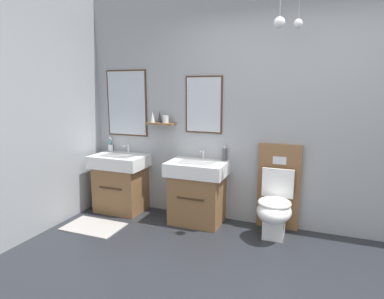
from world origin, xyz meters
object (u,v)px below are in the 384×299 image
at_px(toilet, 276,202).
at_px(toothbrush_cup, 111,147).
at_px(vanity_sink_left, 121,181).
at_px(vanity_sink_right, 197,190).
at_px(soap_dispenser, 225,154).

distance_m(toilet, toothbrush_cup, 2.35).
xyz_separation_m(vanity_sink_left, vanity_sink_right, (1.09, 0.00, 0.00)).
height_order(toilet, soap_dispenser, toilet).
bearing_deg(toilet, vanity_sink_right, -178.92).
relative_size(toothbrush_cup, soap_dispenser, 1.14).
bearing_deg(toothbrush_cup, vanity_sink_left, -33.43).
xyz_separation_m(toilet, soap_dispenser, (-0.66, 0.17, 0.46)).
relative_size(vanity_sink_left, vanity_sink_right, 1.00).
distance_m(vanity_sink_left, soap_dispenser, 1.45).
distance_m(vanity_sink_right, soap_dispenser, 0.55).
distance_m(vanity_sink_left, toothbrush_cup, 0.53).
xyz_separation_m(toothbrush_cup, soap_dispenser, (1.64, 0.01, 0.02)).
distance_m(vanity_sink_left, vanity_sink_right, 1.09).
height_order(vanity_sink_left, soap_dispenser, soap_dispenser).
bearing_deg(toothbrush_cup, vanity_sink_right, -7.48).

